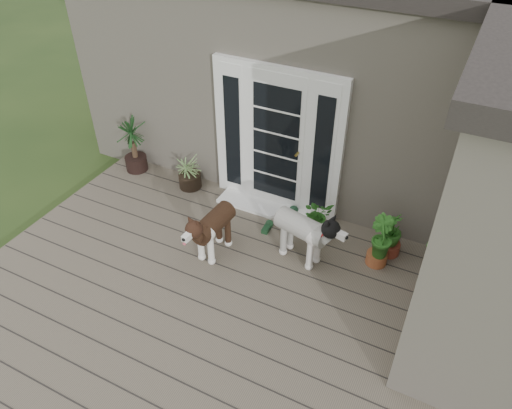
% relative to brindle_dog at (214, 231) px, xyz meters
% --- Properties ---
extents(deck, '(6.20, 4.60, 0.12)m').
position_rel_brindle_dog_xyz_m(deck, '(0.46, -0.85, -0.43)').
color(deck, '#6B5B4C').
rests_on(deck, ground).
extents(house_main, '(7.40, 4.00, 3.10)m').
position_rel_brindle_dog_xyz_m(house_main, '(0.46, 3.40, 1.06)').
color(house_main, '#665E54').
rests_on(house_main, ground).
extents(door_unit, '(1.90, 0.14, 2.15)m').
position_rel_brindle_dog_xyz_m(door_unit, '(0.26, 1.35, 0.71)').
color(door_unit, white).
rests_on(door_unit, deck).
extents(door_step, '(1.60, 0.40, 0.05)m').
position_rel_brindle_dog_xyz_m(door_step, '(0.26, 1.15, -0.34)').
color(door_step, white).
rests_on(door_step, deck).
extents(brindle_dog, '(0.44, 0.91, 0.73)m').
position_rel_brindle_dog_xyz_m(brindle_dog, '(0.00, 0.00, 0.00)').
color(brindle_dog, '#3B2315').
rests_on(brindle_dog, deck).
extents(white_dog, '(0.99, 0.60, 0.77)m').
position_rel_brindle_dog_xyz_m(white_dog, '(1.06, 0.40, 0.02)').
color(white_dog, silver).
rests_on(white_dog, deck).
extents(spider_plant, '(0.63, 0.63, 0.62)m').
position_rel_brindle_dog_xyz_m(spider_plant, '(-1.12, 1.13, -0.05)').
color(spider_plant, '#8CAE6B').
rests_on(spider_plant, deck).
extents(yucca, '(0.71, 0.71, 0.97)m').
position_rel_brindle_dog_xyz_m(yucca, '(-2.18, 1.15, 0.12)').
color(yucca, black).
rests_on(yucca, deck).
extents(herb_a, '(0.57, 0.57, 0.51)m').
position_rel_brindle_dog_xyz_m(herb_a, '(1.09, 0.90, -0.11)').
color(herb_a, '#25661D').
rests_on(herb_a, deck).
extents(herb_b, '(0.49, 0.49, 0.53)m').
position_rel_brindle_dog_xyz_m(herb_b, '(1.98, 0.76, -0.10)').
color(herb_b, '#265B1A').
rests_on(herb_b, deck).
extents(herb_c, '(0.31, 0.31, 0.48)m').
position_rel_brindle_dog_xyz_m(herb_c, '(2.07, 1.03, -0.13)').
color(herb_c, '#285F1B').
rests_on(herb_c, deck).
extents(sapling, '(0.46, 0.46, 1.55)m').
position_rel_brindle_dog_xyz_m(sapling, '(2.70, 0.52, 0.41)').
color(sapling, '#1C621D').
rests_on(sapling, deck).
extents(clog_left, '(0.14, 0.28, 0.08)m').
position_rel_brindle_dog_xyz_m(clog_left, '(0.43, 0.73, -0.33)').
color(clog_left, '#15341C').
rests_on(clog_left, deck).
extents(clog_right, '(0.22, 0.36, 0.10)m').
position_rel_brindle_dog_xyz_m(clog_right, '(0.59, 1.14, -0.32)').
color(clog_right, '#15341F').
rests_on(clog_right, deck).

